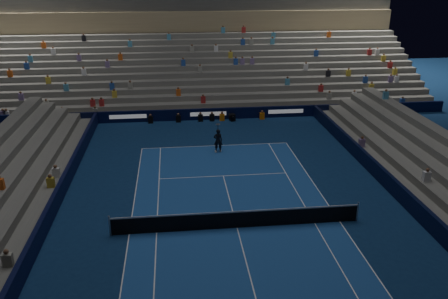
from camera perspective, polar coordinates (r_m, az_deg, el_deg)
ground at (r=23.89m, az=1.64°, el=-9.75°), size 90.00×90.00×0.00m
court_surface at (r=23.89m, az=1.64°, el=-9.74°), size 10.97×23.77×0.01m
sponsor_barrier_far at (r=40.61m, az=-1.99°, el=4.46°), size 44.00×0.25×1.00m
sponsor_barrier_east at (r=26.65m, az=22.94°, el=-6.86°), size 0.25×37.00×1.00m
sponsor_barrier_west at (r=24.40m, az=-21.86°, el=-9.39°), size 0.25×37.00×1.00m
grandstand_main at (r=49.04m, az=-2.93°, el=10.88°), size 44.00×15.20×11.20m
tennis_net at (r=23.63m, az=1.65°, el=-8.70°), size 12.90×0.10×1.10m
tennis_player at (r=33.08m, az=-0.75°, el=1.12°), size 0.67×0.46×1.74m
broadcast_camera at (r=40.28m, az=1.03°, el=4.04°), size 0.57×0.96×0.60m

